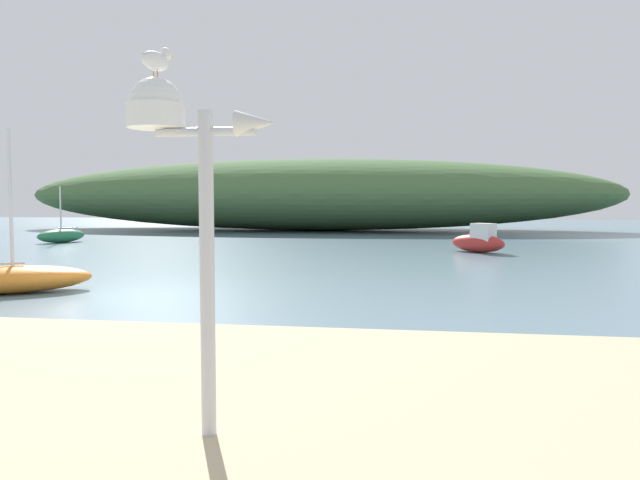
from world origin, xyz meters
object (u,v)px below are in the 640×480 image
Objects in this scene: motorboat_east_reach at (479,241)px; sailboat_far_right at (13,279)px; mast_structure at (176,147)px; sailboat_centre_water at (61,236)px; seagull_on_radar at (157,59)px.

sailboat_far_right is (-11.90, -12.84, -0.15)m from motorboat_east_reach.
motorboat_east_reach is (4.72, 20.65, -2.07)m from mast_structure.
mast_structure reaches higher than motorboat_east_reach.
sailboat_far_right is at bearing -61.15° from sailboat_centre_water.
seagull_on_radar is 0.13× the size of sailboat_centre_water.
sailboat_far_right is at bearing -132.83° from motorboat_east_reach.
mast_structure is 7.77× the size of seagull_on_radar.
motorboat_east_reach is (4.88, 20.63, -2.77)m from seagull_on_radar.
sailboat_centre_water is (-15.64, 23.44, -2.89)m from seagull_on_radar.
sailboat_far_right reaches higher than mast_structure.
seagull_on_radar is at bearing -56.29° from sailboat_centre_water.
sailboat_far_right is 17.86m from sailboat_centre_water.
sailboat_far_right is 1.31× the size of sailboat_centre_water.
sailboat_centre_water is (-20.52, 2.81, -0.12)m from motorboat_east_reach.
seagull_on_radar is at bearing -47.99° from sailboat_far_right.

